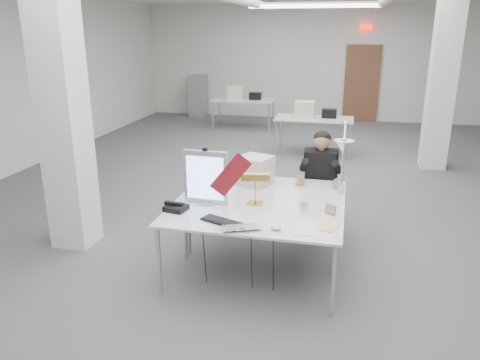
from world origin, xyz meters
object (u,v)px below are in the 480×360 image
Objects in this scene: laptop at (243,230)px; bankers_lamp at (256,188)px; desk_main at (251,218)px; architect_lamp at (343,164)px; desk_phone at (176,208)px; beige_monitor at (255,170)px; seated_person at (321,166)px; monitor at (206,177)px; office_chair at (319,191)px.

laptop is 0.74m from bankers_lamp.
bankers_lamp reaches higher than desk_main.
architect_lamp is (0.88, 0.32, 0.23)m from bankers_lamp.
desk_phone is 1.21m from beige_monitor.
desk_main is 8.44× the size of desk_phone.
monitor is (-1.13, -1.21, 0.14)m from seated_person.
desk_main is 0.79m from desk_phone.
beige_monitor is at bearing 99.18° from desk_main.
seated_person is 1.20× the size of architect_lamp.
monitor is 2.70× the size of desk_phone.
architect_lamp reaches higher than bankers_lamp.
architect_lamp is (0.27, -0.85, 0.61)m from office_chair.
desk_main is 1.05m from beige_monitor.
desk_main is 4.99× the size of laptop.
seated_person reaches higher than beige_monitor.
office_chair is at bearing 113.86° from architect_lamp.
monitor reaches higher than bankers_lamp.
seated_person is at bearing 49.79° from bankers_lamp.
bankers_lamp is at bearing 36.08° from desk_phone.
architect_lamp reaches higher than desk_main.
desk_phone reaches higher than laptop.
beige_monitor is (0.62, 1.02, 0.14)m from desk_phone.
seated_person reaches higher than office_chair.
bankers_lamp is at bearing -118.85° from office_chair.
bankers_lamp is 1.67× the size of desk_phone.
office_chair is 1.92× the size of monitor.
bankers_lamp is 0.43× the size of architect_lamp.
monitor reaches higher than laptop.
desk_main is at bearing -60.29° from beige_monitor.
laptop is at bearing -90.59° from desk_main.
laptop is 0.44× the size of architect_lamp.
architect_lamp is at bearing 38.65° from desk_main.
monitor is at bearing -134.32° from seated_person.
monitor is 0.85m from beige_monitor.
office_chair is at bearing 88.70° from seated_person.
laptop is at bearing -14.32° from desk_phone.
laptop is at bearing -48.02° from monitor.
beige_monitor is (-0.75, -0.51, 0.37)m from office_chair.
monitor is 1.61× the size of beige_monitor.
office_chair reaches higher than beige_monitor.
laptop is (-0.59, -1.85, -0.13)m from seated_person.
beige_monitor is (-0.16, 1.02, 0.18)m from desk_main.
seated_person is 1.66m from monitor.
bankers_lamp is at bearing -153.42° from architect_lamp.
seated_person is 1.71× the size of monitor.
desk_main is 1.64m from office_chair.
laptop is at bearing -122.80° from architect_lamp.
beige_monitor is at bearing -147.23° from office_chair.
beige_monitor is at bearing 90.04° from bankers_lamp.
beige_monitor is at bearing 69.41° from desk_phone.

